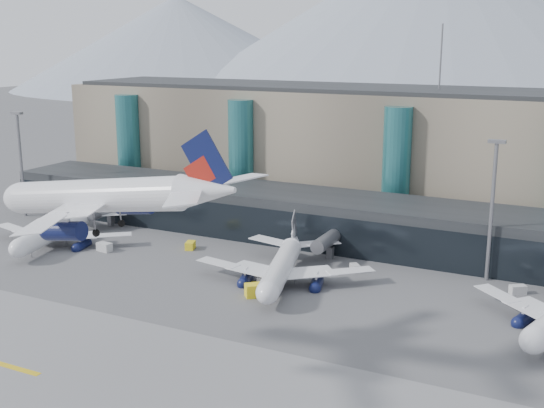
{
  "coord_description": "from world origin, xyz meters",
  "views": [
    {
      "loc": [
        47.05,
        -73.86,
        42.53
      ],
      "look_at": [
        -5.48,
        32.0,
        13.83
      ],
      "focal_mm": 45.0,
      "sensor_mm": 36.0,
      "label": 1
    }
  ],
  "objects": [
    {
      "name": "veh_b",
      "position": [
        -28.34,
        39.86,
        0.79
      ],
      "size": [
        2.49,
        3.15,
        1.59
      ],
      "primitive_type": "cube",
      "rotation": [
        0.0,
        0.0,
        1.9
      ],
      "color": "yellow",
      "rests_on": "ground"
    },
    {
      "name": "veh_h",
      "position": [
        -3.53,
        22.39,
        1.11
      ],
      "size": [
        4.42,
        4.26,
        2.23
      ],
      "primitive_type": "cube",
      "rotation": [
        0.0,
        0.0,
        0.73
      ],
      "color": "yellow",
      "rests_on": "ground"
    },
    {
      "name": "veh_a",
      "position": [
        -43.44,
        30.83,
        0.88
      ],
      "size": [
        3.34,
        2.18,
        1.76
      ],
      "primitive_type": "cube",
      "rotation": [
        0.0,
        0.0,
        -0.14
      ],
      "color": "#BEBEBE",
      "rests_on": "ground"
    },
    {
      "name": "teal_towers",
      "position": [
        -14.99,
        74.01,
        14.01
      ],
      "size": [
        116.4,
        19.4,
        46.0
      ],
      "color": "#286C71",
      "rests_on": "ground"
    },
    {
      "name": "lightmast_mid",
      "position": [
        30.0,
        48.0,
        14.42
      ],
      "size": [
        3.0,
        1.2,
        25.6
      ],
      "color": "slate",
      "rests_on": "ground"
    },
    {
      "name": "runway_strip",
      "position": [
        0.0,
        -15.0,
        0.02
      ],
      "size": [
        400.0,
        40.0,
        0.04
      ],
      "primitive_type": "cube",
      "color": "slate",
      "rests_on": "ground"
    },
    {
      "name": "veh_c",
      "position": [
        -2.78,
        25.54,
        1.11
      ],
      "size": [
        4.34,
        2.88,
        2.22
      ],
      "primitive_type": "cube",
      "rotation": [
        0.0,
        0.0,
        -0.21
      ],
      "color": "#47474C",
      "rests_on": "ground"
    },
    {
      "name": "jet_parked_left",
      "position": [
        -56.07,
        32.35,
        4.15
      ],
      "size": [
        33.34,
        34.09,
        10.97
      ],
      "rotation": [
        0.0,
        0.0,
        1.78
      ],
      "color": "white",
      "rests_on": "ground"
    },
    {
      "name": "lightmast_left",
      "position": [
        -80.0,
        45.0,
        14.42
      ],
      "size": [
        3.0,
        1.2,
        25.6
      ],
      "color": "slate",
      "rests_on": "ground"
    },
    {
      "name": "ground",
      "position": [
        0.0,
        0.0,
        0.0
      ],
      "size": [
        900.0,
        900.0,
        0.0
      ],
      "primitive_type": "plane",
      "color": "#515154",
      "rests_on": "ground"
    },
    {
      "name": "terminal_main",
      "position": [
        -25.0,
        90.0,
        15.44
      ],
      "size": [
        130.0,
        30.0,
        31.0
      ],
      "color": "gray",
      "rests_on": "ground"
    },
    {
      "name": "veh_g",
      "position": [
        7.1,
        41.71,
        0.7
      ],
      "size": [
        2.62,
        2.76,
        1.41
      ],
      "primitive_type": "cube",
      "rotation": [
        0.0,
        0.0,
        -0.88
      ],
      "color": "#BEBEBE",
      "rests_on": "ground"
    },
    {
      "name": "hero_jet",
      "position": [
        -5.04,
        -10.22,
        25.13
      ],
      "size": [
        35.13,
        36.32,
        11.69
      ],
      "rotation": [
        0.0,
        -0.12,
        0.02
      ],
      "color": "white",
      "rests_on": "ground"
    },
    {
      "name": "veh_d",
      "position": [
        35.99,
        43.18,
        0.77
      ],
      "size": [
        3.04,
        2.74,
        1.54
      ],
      "primitive_type": "cube",
      "rotation": [
        0.0,
        0.0,
        0.62
      ],
      "color": "#BEBEBE",
      "rests_on": "ground"
    },
    {
      "name": "concourse",
      "position": [
        -0.02,
        57.73,
        4.97
      ],
      "size": [
        170.0,
        27.0,
        10.0
      ],
      "color": "black",
      "rests_on": "ground"
    },
    {
      "name": "jet_parked_mid",
      "position": [
        -3.25,
        32.34,
        4.19
      ],
      "size": [
        33.15,
        34.54,
        11.09
      ],
      "rotation": [
        0.0,
        0.0,
        1.85
      ],
      "color": "white",
      "rests_on": "ground"
    },
    {
      "name": "runway_markings",
      "position": [
        -0.0,
        -15.0,
        0.05
      ],
      "size": [
        128.0,
        1.0,
        0.02
      ],
      "color": "gold",
      "rests_on": "ground"
    },
    {
      "name": "veh_f",
      "position": [
        -57.58,
        36.69,
        0.98
      ],
      "size": [
        2.38,
        3.75,
        1.96
      ],
      "primitive_type": "cube",
      "rotation": [
        0.0,
        0.0,
        1.73
      ],
      "color": "#47474C",
      "rests_on": "ground"
    }
  ]
}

